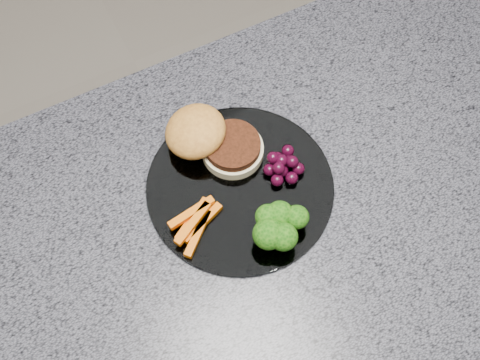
% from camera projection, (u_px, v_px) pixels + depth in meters
% --- Properties ---
extents(island_cabinet, '(1.20, 0.60, 0.86)m').
position_uv_depth(island_cabinet, '(295.00, 292.00, 1.34)').
color(island_cabinet, brown).
rests_on(island_cabinet, ground).
extents(countertop, '(1.20, 0.60, 0.04)m').
position_uv_depth(countertop, '(319.00, 197.00, 0.94)').
color(countertop, '#52525D').
rests_on(countertop, island_cabinet).
extents(plate, '(0.26, 0.26, 0.01)m').
position_uv_depth(plate, '(240.00, 187.00, 0.92)').
color(plate, white).
rests_on(plate, countertop).
extents(burger, '(0.15, 0.15, 0.05)m').
position_uv_depth(burger, '(209.00, 139.00, 0.93)').
color(burger, beige).
rests_on(burger, plate).
extents(carrot_sticks, '(0.08, 0.07, 0.02)m').
position_uv_depth(carrot_sticks, '(195.00, 222.00, 0.89)').
color(carrot_sticks, '#D95C03').
rests_on(carrot_sticks, plate).
extents(broccoli, '(0.08, 0.07, 0.05)m').
position_uv_depth(broccoli, '(278.00, 226.00, 0.86)').
color(broccoli, olive).
rests_on(broccoli, plate).
extents(grape_bunch, '(0.05, 0.06, 0.03)m').
position_uv_depth(grape_bunch, '(283.00, 165.00, 0.92)').
color(grape_bunch, black).
rests_on(grape_bunch, plate).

